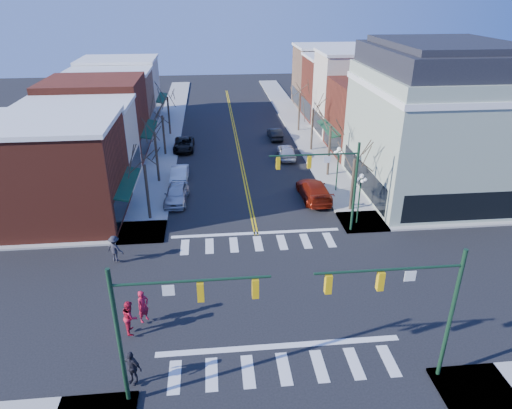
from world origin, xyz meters
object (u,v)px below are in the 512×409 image
object	(u,v)px
car_right_far	(275,134)
pedestrian_dark_b	(115,249)
car_left_far	(184,144)
pedestrian_red_a	(143,306)
lamppost_corner	(360,190)
car_right_mid	(286,151)
victorian_corner	(435,121)
car_left_near	(176,193)
pedestrian_red_b	(130,317)
pedestrian_dark_a	(132,367)
car_right_near	(314,190)
lamppost_midblock	(338,162)
car_left_mid	(179,175)

from	to	relation	value
car_right_far	pedestrian_dark_b	distance (m)	31.02
car_left_far	pedestrian_red_a	world-z (taller)	pedestrian_red_a
lamppost_corner	car_right_mid	xyz separation A→B (m)	(-3.10, 16.18, -2.18)
victorian_corner	car_left_far	distance (m)	27.54
car_left_near	pedestrian_red_a	xyz separation A→B (m)	(-0.90, -16.17, 0.32)
victorian_corner	pedestrian_red_a	size ratio (longest dim) A/B	7.23
pedestrian_red_b	pedestrian_dark_b	bearing A→B (deg)	6.29
car_right_mid	pedestrian_dark_a	bearing A→B (deg)	70.63
victorian_corner	pedestrian_dark_b	xyz separation A→B (m)	(-26.50, -9.88, -5.55)
victorian_corner	car_right_near	xyz separation A→B (m)	(-10.70, -0.87, -5.81)
victorian_corner	car_left_near	size ratio (longest dim) A/B	3.00
car_left_near	pedestrian_red_b	bearing A→B (deg)	-91.24
pedestrian_red_a	pedestrian_red_b	world-z (taller)	pedestrian_red_b
car_left_far	pedestrian_red_a	size ratio (longest dim) A/B	2.51
car_right_mid	pedestrian_red_a	bearing A→B (deg)	67.39
car_right_far	car_left_near	bearing A→B (deg)	55.55
lamppost_midblock	pedestrian_red_b	xyz separation A→B (m)	(-16.10, -17.79, -1.82)
car_right_near	car_right_far	bearing A→B (deg)	-88.43
pedestrian_red_a	pedestrian_dark_a	bearing A→B (deg)	-137.61
car_right_far	pedestrian_red_a	xyz separation A→B (m)	(-12.11, -33.84, 0.45)
lamppost_corner	car_right_near	xyz separation A→B (m)	(-2.40, 5.13, -2.12)
lamppost_midblock	pedestrian_dark_b	distance (m)	21.04
pedestrian_red_b	car_left_near	bearing A→B (deg)	-14.59
car_right_near	car_right_far	distance (m)	18.27
pedestrian_dark_a	pedestrian_red_b	bearing A→B (deg)	127.30
car_right_near	pedestrian_dark_a	world-z (taller)	pedestrian_dark_a
lamppost_midblock	car_right_near	distance (m)	3.48
victorian_corner	pedestrian_red_b	size ratio (longest dim) A/B	7.21
car_left_far	car_right_mid	bearing A→B (deg)	-18.27
lamppost_midblock	pedestrian_dark_b	bearing A→B (deg)	-150.29
victorian_corner	pedestrian_red_a	xyz separation A→B (m)	(-23.80, -16.46, -5.52)
car_right_far	pedestrian_red_a	size ratio (longest dim) A/B	2.10
lamppost_midblock	car_left_far	size ratio (longest dim) A/B	0.87
lamppost_corner	pedestrian_dark_a	size ratio (longest dim) A/B	2.34
car_right_mid	pedestrian_red_b	distance (m)	30.39
car_left_far	car_right_mid	size ratio (longest dim) A/B	1.07
car_right_mid	car_left_far	bearing A→B (deg)	-16.62
car_right_near	pedestrian_red_b	distance (m)	21.39
lamppost_midblock	pedestrian_red_b	bearing A→B (deg)	-132.14
car_right_near	pedestrian_dark_b	distance (m)	18.20
car_right_far	pedestrian_dark_a	size ratio (longest dim) A/B	2.23
pedestrian_red_a	car_left_far	bearing A→B (deg)	40.66
lamppost_corner	car_left_near	size ratio (longest dim) A/B	0.91
car_left_far	car_right_near	bearing A→B (deg)	-50.21
car_left_mid	pedestrian_dark_b	xyz separation A→B (m)	(-3.60, -14.18, 0.38)
car_right_far	pedestrian_red_b	bearing A→B (deg)	67.82
pedestrian_red_a	pedestrian_red_b	bearing A→B (deg)	-173.31
lamppost_corner	car_right_mid	bearing A→B (deg)	100.84
pedestrian_red_a	lamppost_midblock	bearing A→B (deg)	-0.03
victorian_corner	car_left_mid	size ratio (longest dim) A/B	3.22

